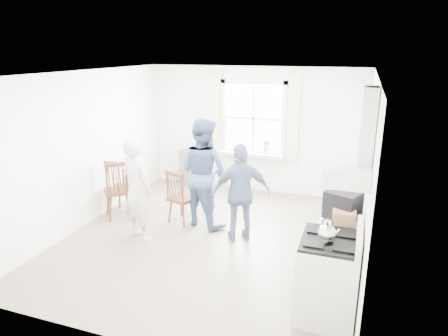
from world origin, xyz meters
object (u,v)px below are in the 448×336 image
Objects in this scene: windsor_chair_a at (119,182)px; person_mid at (203,173)px; gas_stove at (328,277)px; low_cabinet at (338,252)px; person_left at (137,189)px; windsor_chair_b at (178,192)px; windsor_chair_c at (118,184)px; stereo_stack at (343,205)px; person_right at (241,193)px.

windsor_chair_a is 0.57× the size of person_mid.
gas_stove is at bearing -23.70° from windsor_chair_a.
low_cabinet is at bearing -14.05° from windsor_chair_a.
person_left is (0.80, -0.68, 0.19)m from windsor_chair_a.
gas_stove is at bearing 159.67° from person_mid.
low_cabinet is 0.48× the size of person_mid.
gas_stove is 3.14m from windsor_chair_b.
windsor_chair_c reaches higher than windsor_chair_a.
gas_stove is 0.60× the size of person_mid.
gas_stove is at bearing -95.68° from stereo_stack.
gas_stove reaches higher than windsor_chair_b.
windsor_chair_c is 0.64× the size of person_left.
windsor_chair_b is (-2.72, 0.93, -0.48)m from stereo_stack.
low_cabinet is at bearing -164.42° from person_left.
stereo_stack is (0.08, 0.76, 0.59)m from gas_stove.
person_left is 1.15m from person_mid.
gas_stove is at bearing -22.60° from windsor_chair_c.
windsor_chair_c is at bearing -59.23° from windsor_chair_a.
windsor_chair_c is 2.27m from person_right.
windsor_chair_c is at bearing 157.40° from gas_stove.
low_cabinet is (0.07, 0.70, -0.03)m from gas_stove.
windsor_chair_c is 0.69× the size of person_right.
gas_stove reaches higher than windsor_chair_c.
windsor_chair_b is 1.22m from person_right.
person_left reaches higher than person_right.
stereo_stack reaches higher than low_cabinet.
windsor_chair_a is (-3.88, 0.91, -0.43)m from stereo_stack.
person_left is at bearing -37.74° from windsor_chair_c.
person_mid is (0.77, 0.85, 0.09)m from person_left.
person_right is (2.27, -0.07, 0.13)m from windsor_chair_c.
low_cabinet is 2.62m from person_mid.
windsor_chair_b is at bearing 161.24° from stereo_stack.
low_cabinet is 0.54× the size of person_left.
person_right reaches higher than gas_stove.
person_left is (0.73, -0.56, 0.18)m from windsor_chair_c.
stereo_stack is at bearing -11.80° from windsor_chair_c.
person_mid reaches higher than low_cabinet.
windsor_chair_b is (-2.72, 0.98, 0.14)m from low_cabinet.
person_left is at bearing 161.78° from gas_stove.
windsor_chair_c is at bearing 168.20° from stereo_stack.
person_mid reaches higher than windsor_chair_a.
person_mid is 0.86m from person_right.
person_mid is (-2.31, 1.14, 0.48)m from low_cabinet.
windsor_chair_a is at bearing -19.48° from person_left.
low_cabinet is at bearing 84.32° from gas_stove.
windsor_chair_c reaches higher than windsor_chair_b.
windsor_chair_a is at bearing -179.30° from windsor_chair_b.
windsor_chair_a is (-3.80, 1.67, 0.16)m from gas_stove.
person_left is at bearing -9.35° from person_right.
stereo_stack is 2.56m from person_mid.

